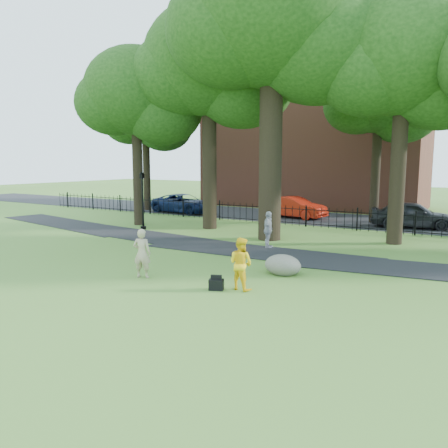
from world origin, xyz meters
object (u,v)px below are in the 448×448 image
Objects in this scene: boulder at (283,264)px; lamppost at (143,201)px; big_tree at (276,24)px; woman at (142,253)px; man at (241,264)px; red_sedan at (294,207)px.

boulder is 0.39× the size of lamppost.
lamppost is (-7.66, -0.87, -8.54)m from big_tree.
woman is 1.29× the size of boulder.
man is 2.37m from boulder.
lamppost reaches higher than boulder.
lamppost is (-10.83, 5.12, 1.23)m from boulder.
lamppost is at bearing -68.29° from woman.
big_tree is 9.04× the size of man.
man reaches higher than red_sedan.
red_sedan is (-1.64, 17.12, -0.09)m from woman.
red_sedan is (-5.08, 16.61, -0.07)m from man.
lamppost is at bearing 156.61° from red_sedan.
big_tree is at bearing -157.73° from red_sedan.
man is at bearing 168.62° from woman.
red_sedan is (-2.27, 8.32, -9.41)m from big_tree.
woman is 4.76m from boulder.
woman is 3.48m from man.
lamppost reaches higher than woman.
red_sedan reaches higher than boulder.
woman is 0.50× the size of lamppost.
big_tree is 12.84m from woman.
man is (3.45, 0.51, -0.03)m from woman.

